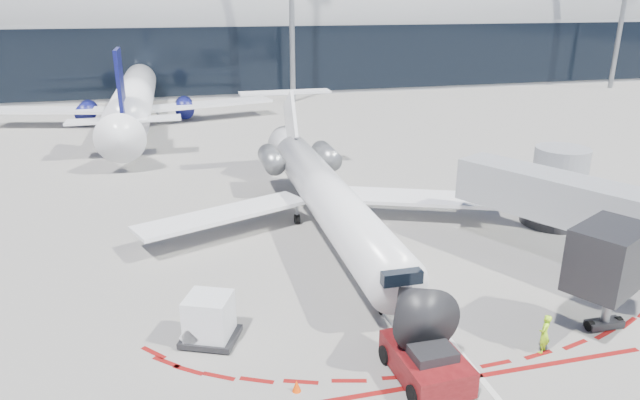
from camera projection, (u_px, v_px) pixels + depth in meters
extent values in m
plane|color=slate|center=(377.00, 250.00, 31.72)|extent=(260.00, 260.00, 0.00)
cube|color=silver|center=(365.00, 236.00, 33.54)|extent=(0.25, 40.00, 0.01)
cube|color=maroon|center=(479.00, 376.00, 21.21)|extent=(14.00, 0.25, 0.01)
cube|color=gray|center=(240.00, 53.00, 89.41)|extent=(150.00, 24.00, 10.00)
cylinder|color=gray|center=(238.00, 19.00, 87.72)|extent=(150.00, 24.00, 24.00)
cube|color=black|center=(250.00, 61.00, 78.40)|extent=(150.00, 0.20, 9.00)
cube|color=#9A9EA3|center=(579.00, 203.00, 28.45)|extent=(8.22, 12.61, 2.30)
cube|color=black|center=(608.00, 257.00, 22.51)|extent=(3.86, 3.44, 2.60)
cylinder|color=gray|center=(608.00, 303.00, 23.86)|extent=(0.36, 0.36, 2.40)
cube|color=black|center=(604.00, 324.00, 24.19)|extent=(1.60, 0.60, 0.30)
cylinder|color=#9A9EA3|center=(558.00, 186.00, 34.79)|extent=(3.20, 3.20, 4.80)
cylinder|color=black|center=(553.00, 219.00, 35.51)|extent=(4.00, 4.00, 0.50)
cylinder|color=gray|center=(292.00, 3.00, 72.49)|extent=(0.70, 0.70, 25.00)
cylinder|color=gray|center=(624.00, 2.00, 83.90)|extent=(0.70, 0.70, 25.00)
cylinder|color=white|center=(330.00, 200.00, 32.77)|extent=(2.63, 21.43, 2.63)
cone|color=black|center=(412.00, 303.00, 21.73)|extent=(2.63, 2.73, 2.63)
cone|color=white|center=(289.00, 147.00, 44.16)|extent=(2.63, 3.51, 2.63)
cube|color=black|center=(398.00, 273.00, 22.97)|extent=(1.66, 1.36, 0.54)
cube|color=white|center=(223.00, 214.00, 33.02)|extent=(10.44, 6.19, 0.30)
cube|color=white|center=(417.00, 198.00, 35.77)|extent=(10.44, 6.19, 0.30)
cube|color=white|center=(291.00, 120.00, 42.48)|extent=(0.24, 4.57, 4.65)
cube|color=white|center=(285.00, 92.00, 43.76)|extent=(7.02, 1.56, 0.16)
cylinder|color=slate|center=(271.00, 159.00, 40.06)|extent=(1.46, 3.31, 1.46)
cylinder|color=slate|center=(326.00, 156.00, 40.97)|extent=(1.46, 3.31, 1.46)
cylinder|color=black|center=(382.00, 309.00, 25.26)|extent=(0.21, 0.55, 0.55)
cylinder|color=black|center=(297.00, 219.00, 35.32)|extent=(0.29, 0.62, 0.62)
cylinder|color=black|center=(342.00, 215.00, 35.99)|extent=(0.29, 0.62, 0.62)
cylinder|color=gray|center=(382.00, 303.00, 25.17)|extent=(0.18, 0.18, 1.07)
cube|color=#520B0D|center=(426.00, 362.00, 20.99)|extent=(2.43, 3.70, 1.01)
cube|color=black|center=(431.00, 352.00, 20.46)|extent=(1.64, 1.43, 0.39)
cylinder|color=gray|center=(398.00, 332.00, 23.27)|extent=(0.28, 2.91, 0.11)
cylinder|color=black|center=(414.00, 395.00, 19.67)|extent=(0.35, 0.73, 0.72)
cylinder|color=black|center=(468.00, 383.00, 20.26)|extent=(0.35, 0.73, 0.72)
cylinder|color=black|center=(386.00, 354.00, 21.88)|extent=(0.35, 0.73, 0.72)
cylinder|color=black|center=(435.00, 345.00, 22.47)|extent=(0.35, 0.73, 0.72)
imported|color=#B1FF1A|center=(544.00, 334.00, 22.38)|extent=(0.72, 0.69, 1.66)
cube|color=black|center=(211.00, 337.00, 23.32)|extent=(2.73, 2.56, 0.24)
cube|color=white|center=(209.00, 316.00, 22.99)|extent=(2.24, 2.19, 1.74)
cylinder|color=black|center=(184.00, 346.00, 22.82)|extent=(0.19, 0.24, 0.22)
cylinder|color=black|center=(226.00, 350.00, 22.56)|extent=(0.19, 0.24, 0.22)
cylinder|color=black|center=(197.00, 327.00, 24.14)|extent=(0.19, 0.24, 0.22)
cylinder|color=black|center=(236.00, 331.00, 23.87)|extent=(0.19, 0.24, 0.22)
cone|color=#FD4705|center=(297.00, 386.00, 20.33)|extent=(0.33, 0.33, 0.45)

